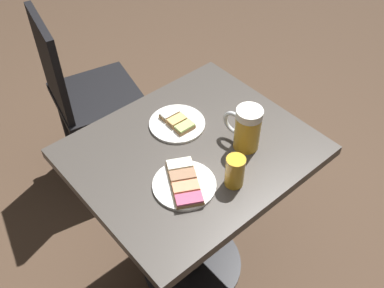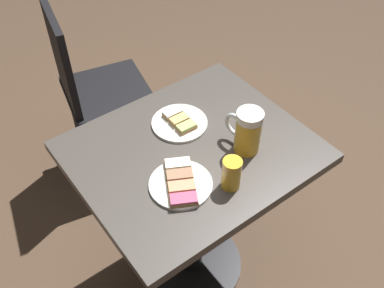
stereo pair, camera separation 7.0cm
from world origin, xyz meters
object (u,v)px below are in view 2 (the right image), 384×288
plate_near (179,122)px  beer_mug (247,131)px  plate_far (181,183)px  beer_glass_small (232,173)px  cafe_chair (91,85)px

plate_near → beer_mug: (0.22, 0.11, 0.07)m
plate_far → beer_glass_small: beer_glass_small is taller
beer_mug → beer_glass_small: size_ratio=1.45×
beer_glass_small → cafe_chair: bearing=-179.6°
plate_far → beer_mug: 0.27m
beer_glass_small → plate_near: bearing=174.3°
plate_near → cafe_chair: cafe_chair is taller
beer_mug → cafe_chair: 0.94m
plate_far → cafe_chair: size_ratio=0.22×
plate_far → cafe_chair: 0.92m
plate_far → beer_glass_small: bearing=54.4°
plate_far → cafe_chair: cafe_chair is taller
beer_glass_small → cafe_chair: (-0.97, -0.01, -0.27)m
plate_far → beer_mug: (-0.00, 0.26, 0.07)m
beer_mug → beer_glass_small: beer_mug is taller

